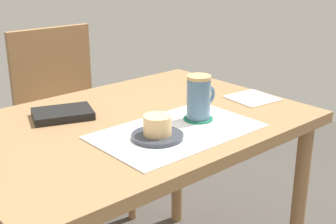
{
  "coord_description": "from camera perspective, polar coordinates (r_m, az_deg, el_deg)",
  "views": [
    {
      "loc": [
        -0.81,
        -1.08,
        1.21
      ],
      "look_at": [
        0.04,
        -0.12,
        0.75
      ],
      "focal_mm": 50.0,
      "sensor_mm": 36.0,
      "label": 1
    }
  ],
  "objects": [
    {
      "name": "pastry",
      "position": [
        1.28,
        -1.31,
        -1.59
      ],
      "size": [
        0.08,
        0.08,
        0.05
      ],
      "primitive_type": "cylinder",
      "color": "#E5BC7F",
      "rests_on": "pastry_plate"
    },
    {
      "name": "dining_table",
      "position": [
        1.47,
        -4.29,
        -4.06
      ],
      "size": [
        1.06,
        0.74,
        0.7
      ],
      "color": "#997047",
      "rests_on": "ground_plane"
    },
    {
      "name": "wooden_chair",
      "position": [
        2.17,
        -12.24,
        -0.27
      ],
      "size": [
        0.44,
        0.44,
        0.86
      ],
      "rotation": [
        0.0,
        0.0,
        3.08
      ],
      "color": "#997047",
      "rests_on": "ground_plane"
    },
    {
      "name": "coffee_mug",
      "position": [
        1.41,
        3.82,
        1.85
      ],
      "size": [
        0.11,
        0.07,
        0.13
      ],
      "color": "slate",
      "rests_on": "coffee_coaster"
    },
    {
      "name": "pastry_plate",
      "position": [
        1.29,
        -1.3,
        -2.96
      ],
      "size": [
        0.14,
        0.14,
        0.01
      ],
      "primitive_type": "cylinder",
      "color": "#333842",
      "rests_on": "placemat"
    },
    {
      "name": "paper_napkin",
      "position": [
        1.66,
        10.24,
        1.68
      ],
      "size": [
        0.17,
        0.17,
        0.0
      ],
      "primitive_type": "cube",
      "rotation": [
        0.0,
        0.0,
        -0.12
      ],
      "color": "silver",
      "rests_on": "dining_table"
    },
    {
      "name": "placemat",
      "position": [
        1.34,
        1.13,
        -2.36
      ],
      "size": [
        0.47,
        0.29,
        0.0
      ],
      "primitive_type": "cube",
      "color": "white",
      "rests_on": "dining_table"
    },
    {
      "name": "small_book",
      "position": [
        1.49,
        -12.72,
        -0.22
      ],
      "size": [
        0.21,
        0.18,
        0.02
      ],
      "primitive_type": "cube",
      "rotation": [
        0.0,
        0.0,
        -0.35
      ],
      "color": "black",
      "rests_on": "dining_table"
    },
    {
      "name": "coffee_coaster",
      "position": [
        1.43,
        3.69,
        -0.81
      ],
      "size": [
        0.09,
        0.09,
        0.0
      ],
      "primitive_type": "cylinder",
      "color": "#196B4C",
      "rests_on": "placemat"
    }
  ]
}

